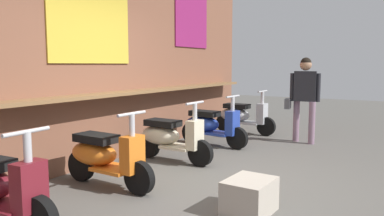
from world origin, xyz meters
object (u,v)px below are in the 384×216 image
(scooter_blue, at_px, (210,125))
(shopper_with_handbag, at_px, (304,91))
(scooter_cream, at_px, (169,137))
(scooter_silver, at_px, (242,116))
(scooter_orange, at_px, (103,156))
(merchandise_crate, at_px, (250,196))

(scooter_blue, height_order, shopper_with_handbag, shopper_with_handbag)
(scooter_cream, xyz_separation_m, shopper_with_handbag, (2.52, -1.44, 0.62))
(scooter_silver, bearing_deg, shopper_with_handbag, -11.23)
(scooter_orange, height_order, shopper_with_handbag, shopper_with_handbag)
(scooter_orange, xyz_separation_m, shopper_with_handbag, (3.97, -1.44, 0.62))
(scooter_orange, height_order, scooter_cream, same)
(shopper_with_handbag, bearing_deg, scooter_silver, -112.25)
(merchandise_crate, bearing_deg, scooter_orange, 93.85)
(scooter_orange, xyz_separation_m, scooter_cream, (1.45, 0.00, 0.00))
(scooter_blue, bearing_deg, shopper_with_handbag, 43.06)
(scooter_blue, bearing_deg, merchandise_crate, -50.59)
(scooter_cream, bearing_deg, merchandise_crate, -32.75)
(scooter_orange, height_order, merchandise_crate, scooter_orange)
(scooter_blue, bearing_deg, scooter_silver, 94.13)
(merchandise_crate, bearing_deg, scooter_blue, 35.28)
(scooter_cream, bearing_deg, scooter_orange, -87.95)
(scooter_cream, height_order, scooter_blue, same)
(scooter_cream, relative_size, scooter_silver, 1.00)
(scooter_silver, distance_m, shopper_with_handbag, 1.60)
(shopper_with_handbag, bearing_deg, merchandise_crate, -2.53)
(scooter_orange, relative_size, merchandise_crate, 2.61)
(scooter_orange, relative_size, shopper_with_handbag, 0.85)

